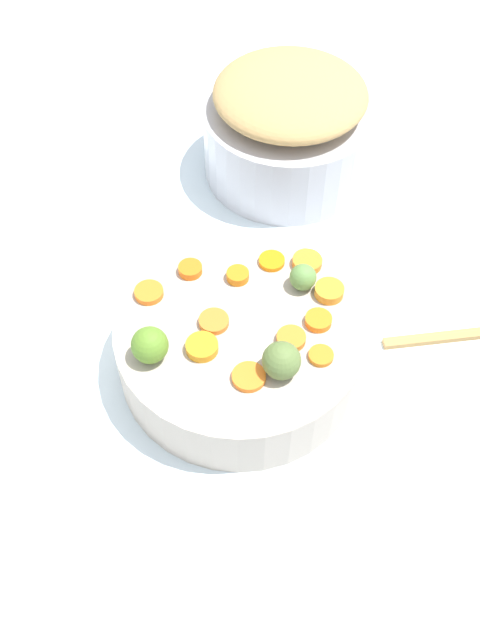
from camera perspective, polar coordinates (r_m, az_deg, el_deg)
name	(u,v)px	position (r m, az deg, el deg)	size (l,w,h in m)	color
tabletop	(256,363)	(0.89, 1.27, -3.44)	(2.40, 2.40, 0.02)	white
serving_bowl_carrots	(240,345)	(0.85, 0.00, -1.98)	(0.29, 0.29, 0.08)	#B6A799
metal_pot	(287,140)	(1.08, 3.77, 13.98)	(0.24, 0.24, 0.11)	#B4B3BC
stuffing_mound	(291,93)	(1.03, 4.02, 17.45)	(0.21, 0.21, 0.05)	tan
carrot_slice_0	(291,338)	(0.80, 4.07, -1.47)	(0.03, 0.03, 0.01)	orange
carrot_slice_1	(307,262)	(0.87, 5.33, 4.59)	(0.04, 0.04, 0.01)	orange
carrot_slice_2	(214,321)	(0.82, -2.08, -0.11)	(0.03, 0.03, 0.01)	orange
carrot_slice_3	(321,356)	(0.79, 6.42, -2.82)	(0.03, 0.03, 0.01)	orange
carrot_slice_4	(272,261)	(0.87, 2.52, 4.69)	(0.03, 0.03, 0.01)	orange
carrot_slice_5	(149,293)	(0.85, -7.22, 2.17)	(0.03, 0.03, 0.01)	orange
carrot_slice_6	(238,275)	(0.86, -0.18, 3.55)	(0.03, 0.03, 0.01)	orange
carrot_slice_7	(190,269)	(0.86, -3.96, 4.03)	(0.03, 0.03, 0.01)	orange
carrot_slice_8	(202,347)	(0.79, -3.03, -2.14)	(0.04, 0.04, 0.01)	orange
carrot_slice_9	(329,291)	(0.85, 7.07, 2.29)	(0.03, 0.03, 0.01)	orange
carrot_slice_10	(318,320)	(0.82, 6.22, -0.02)	(0.03, 0.03, 0.01)	orange
carrot_slice_11	(249,377)	(0.77, 0.70, -4.52)	(0.04, 0.04, 0.01)	orange
brussels_sprout_0	(281,361)	(0.76, 3.30, -3.22)	(0.04, 0.04, 0.04)	#597138
brussels_sprout_1	(150,345)	(0.78, -7.15, -1.98)	(0.04, 0.04, 0.04)	#598428
brussels_sprout_2	(304,278)	(0.84, 5.08, 3.34)	(0.03, 0.03, 0.03)	#5C8742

